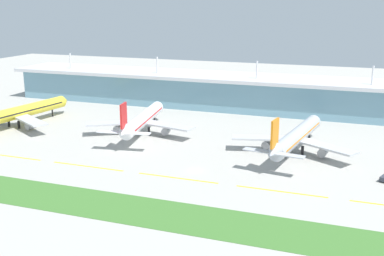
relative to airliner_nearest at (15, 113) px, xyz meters
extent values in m
plane|color=#A8A59E|center=(97.62, -27.89, -6.45)|extent=(600.00, 600.00, 0.00)
cube|color=#6693A8|center=(97.62, 73.48, 1.56)|extent=(280.00, 28.00, 16.04)
cube|color=silver|center=(97.62, 73.48, 10.48)|extent=(288.00, 34.00, 1.80)
cylinder|color=silver|center=(-14.38, 67.88, 15.88)|extent=(0.90, 0.90, 9.00)
cylinder|color=silver|center=(41.62, 67.88, 15.88)|extent=(0.90, 0.90, 9.00)
cylinder|color=silver|center=(97.62, 67.88, 15.88)|extent=(0.90, 0.90, 9.00)
cylinder|color=silver|center=(153.62, 67.88, 15.88)|extent=(0.90, 0.90, 9.00)
cylinder|color=yellow|center=(0.21, 1.49, 0.05)|extent=(13.90, 58.40, 5.80)
cone|color=yellow|center=(4.57, 32.27, 0.05)|extent=(6.02, 4.73, 5.51)
cube|color=#B7BABF|center=(11.47, -4.57, -1.26)|extent=(24.18, 17.91, 0.70)
cylinder|color=gray|center=(10.49, -2.97, -4.05)|extent=(3.80, 4.90, 3.20)
cylinder|color=black|center=(3.27, 23.09, -4.65)|extent=(0.70, 0.70, 3.60)
cylinder|color=black|center=(-3.38, -1.03, -4.65)|extent=(1.10, 1.10, 3.60)
cylinder|color=black|center=(2.96, -1.93, -4.65)|extent=(1.10, 1.10, 3.60)
cube|color=black|center=(0.21, 1.49, 0.45)|extent=(13.13, 52.65, 0.60)
cylinder|color=white|center=(60.20, 10.15, 0.05)|extent=(13.44, 48.81, 5.80)
cone|color=white|center=(56.02, 36.07, 0.05)|extent=(6.08, 4.83, 5.51)
cone|color=white|center=(64.54, -16.76, 1.25)|extent=(5.92, 7.33, 5.72)
cube|color=red|center=(64.38, -15.77, 7.70)|extent=(1.71, 6.43, 9.50)
cube|color=white|center=(59.03, -17.14, 1.05)|extent=(10.38, 4.75, 0.36)
cube|color=white|center=(69.89, -15.39, 1.05)|extent=(10.38, 4.75, 0.36)
cube|color=#B7BABF|center=(49.06, 3.87, -1.26)|extent=(24.06, 18.24, 0.70)
cylinder|color=gray|center=(50.01, 5.49, -4.05)|extent=(3.88, 4.95, 3.20)
cube|color=#B7BABF|center=(72.75, 7.69, -1.26)|extent=(24.91, 11.97, 0.70)
cylinder|color=gray|center=(71.34, 8.92, -4.05)|extent=(3.88, 4.95, 3.20)
cylinder|color=black|center=(57.31, 28.11, -4.65)|extent=(0.70, 0.70, 3.60)
cylinder|color=black|center=(57.52, 6.68, -4.65)|extent=(1.10, 1.10, 3.60)
cylinder|color=black|center=(63.84, 7.70, -4.65)|extent=(1.10, 1.10, 3.60)
cube|color=red|center=(60.20, 10.15, 0.45)|extent=(12.71, 44.03, 0.60)
cylinder|color=#ADB2BC|center=(127.38, 5.30, 0.05)|extent=(13.14, 50.89, 5.80)
cone|color=#ADB2BC|center=(131.38, 32.30, 0.05)|extent=(6.04, 4.76, 5.51)
cone|color=#ADB2BC|center=(123.25, -22.69, 1.25)|extent=(5.85, 7.28, 5.72)
cube|color=orange|center=(123.39, -21.70, 7.70)|extent=(1.63, 6.43, 9.50)
cube|color=#ADB2BC|center=(117.88, -21.39, 1.05)|extent=(10.36, 4.63, 0.36)
cube|color=#ADB2BC|center=(128.76, -23.00, 1.05)|extent=(10.36, 4.63, 0.36)
cube|color=#B7BABF|center=(114.87, 2.68, -1.26)|extent=(24.93, 12.25, 0.70)
cylinder|color=gray|center=(116.26, 3.93, -4.05)|extent=(3.82, 4.92, 3.20)
cube|color=#B7BABF|center=(138.61, -0.83, -1.26)|extent=(24.14, 18.01, 0.70)
cylinder|color=gray|center=(137.63, 0.77, -4.05)|extent=(3.82, 4.92, 3.20)
cylinder|color=black|center=(130.16, 24.07, -4.65)|extent=(0.70, 0.70, 3.60)
cylinder|color=black|center=(123.78, 2.80, -4.65)|extent=(1.10, 1.10, 3.60)
cylinder|color=black|center=(130.11, 1.86, -4.65)|extent=(1.10, 1.10, 3.60)
cube|color=orange|center=(127.38, 5.30, 0.45)|extent=(12.44, 45.89, 0.60)
cube|color=yellow|center=(26.62, -36.56, -6.43)|extent=(28.00, 0.70, 0.04)
cube|color=yellow|center=(60.62, -36.56, -6.43)|extent=(28.00, 0.70, 0.04)
cube|color=yellow|center=(94.62, -36.56, -6.43)|extent=(28.00, 0.70, 0.04)
cube|color=yellow|center=(128.62, -36.56, -6.43)|extent=(28.00, 0.70, 0.04)
cube|color=#3D702D|center=(97.62, -63.69, -6.40)|extent=(300.00, 18.00, 0.10)
cylinder|color=black|center=(157.25, -17.75, -6.00)|extent=(0.64, 0.97, 0.90)
cylinder|color=black|center=(158.32, -14.86, -6.00)|extent=(0.64, 0.97, 0.90)
camera|label=1|loc=(148.94, -173.56, 49.66)|focal=44.61mm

